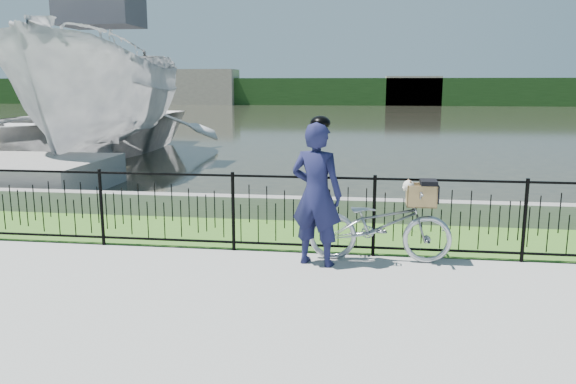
# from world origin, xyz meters

# --- Properties ---
(ground) EXTENTS (120.00, 120.00, 0.00)m
(ground) POSITION_xyz_m (0.00, 0.00, 0.00)
(ground) COLOR gray
(ground) RESTS_ON ground
(grass_strip) EXTENTS (60.00, 2.00, 0.01)m
(grass_strip) POSITION_xyz_m (0.00, 2.60, 0.00)
(grass_strip) COLOR #3D6D22
(grass_strip) RESTS_ON ground
(water) EXTENTS (120.00, 120.00, 0.00)m
(water) POSITION_xyz_m (0.00, 33.00, 0.00)
(water) COLOR #28281E
(water) RESTS_ON ground
(quay_wall) EXTENTS (60.00, 0.30, 0.40)m
(quay_wall) POSITION_xyz_m (0.00, 3.60, 0.20)
(quay_wall) COLOR gray
(quay_wall) RESTS_ON ground
(fence) EXTENTS (14.00, 0.06, 1.15)m
(fence) POSITION_xyz_m (0.00, 1.60, 0.58)
(fence) COLOR black
(fence) RESTS_ON ground
(far_treeline) EXTENTS (120.00, 6.00, 3.00)m
(far_treeline) POSITION_xyz_m (0.00, 60.00, 1.50)
(far_treeline) COLOR #204319
(far_treeline) RESTS_ON ground
(far_building_left) EXTENTS (8.00, 4.00, 4.00)m
(far_building_left) POSITION_xyz_m (-18.00, 58.00, 2.00)
(far_building_left) COLOR gray
(far_building_left) RESTS_ON ground
(far_building_right) EXTENTS (6.00, 3.00, 3.20)m
(far_building_right) POSITION_xyz_m (6.00, 58.50, 1.60)
(far_building_right) COLOR gray
(far_building_right) RESTS_ON ground
(bicycle_rig) EXTENTS (1.92, 0.67, 1.15)m
(bicycle_rig) POSITION_xyz_m (1.09, 1.40, 0.52)
(bicycle_rig) COLOR #A7ABB3
(bicycle_rig) RESTS_ON ground
(cyclist) EXTENTS (0.80, 0.63, 1.98)m
(cyclist) POSITION_xyz_m (0.24, 1.13, 0.97)
(cyclist) COLOR #15173B
(cyclist) RESTS_ON ground
(boat_near) EXTENTS (4.80, 10.19, 5.60)m
(boat_near) POSITION_xyz_m (-6.82, 9.91, 2.01)
(boat_near) COLOR silver
(boat_near) RESTS_ON water
(boat_far) EXTENTS (8.05, 10.64, 2.08)m
(boat_far) POSITION_xyz_m (-8.54, 11.79, 1.04)
(boat_far) COLOR silver
(boat_far) RESTS_ON water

